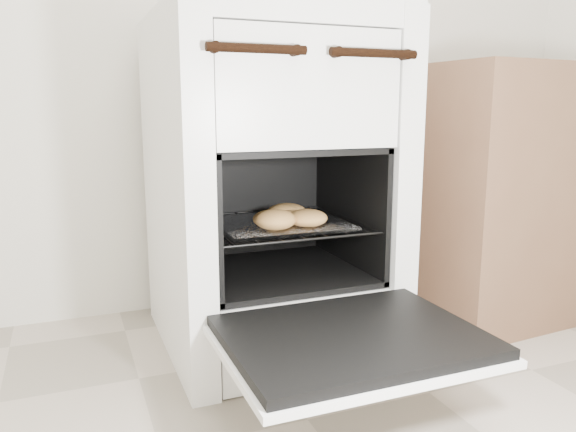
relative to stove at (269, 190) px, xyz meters
name	(u,v)px	position (x,y,z in m)	size (l,w,h in m)	color
stove	(269,190)	(0.00, 0.00, 0.00)	(0.62, 0.69, 0.95)	white
oven_door	(352,340)	(0.00, -0.52, -0.26)	(0.56, 0.43, 0.04)	black
oven_rack	(277,224)	(0.00, -0.07, -0.09)	(0.45, 0.43, 0.01)	black
foil_sheet	(280,223)	(0.00, -0.09, -0.08)	(0.35, 0.31, 0.01)	white
baked_rolls	(286,216)	(0.00, -0.13, -0.06)	(0.25, 0.26, 0.05)	tan
counter	(514,189)	(0.92, -0.01, -0.05)	(0.84, 0.56, 0.84)	brown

